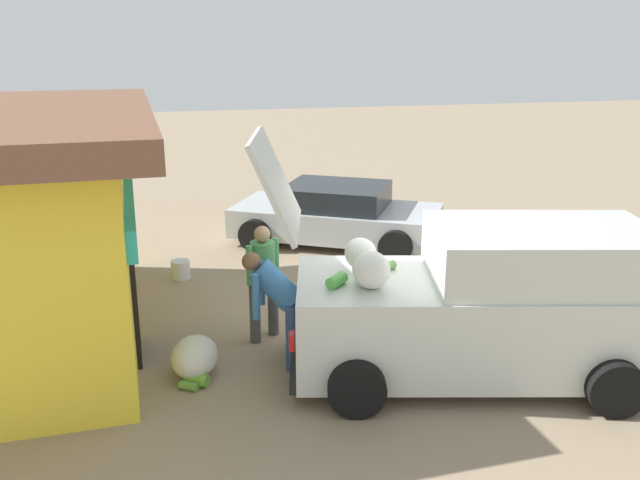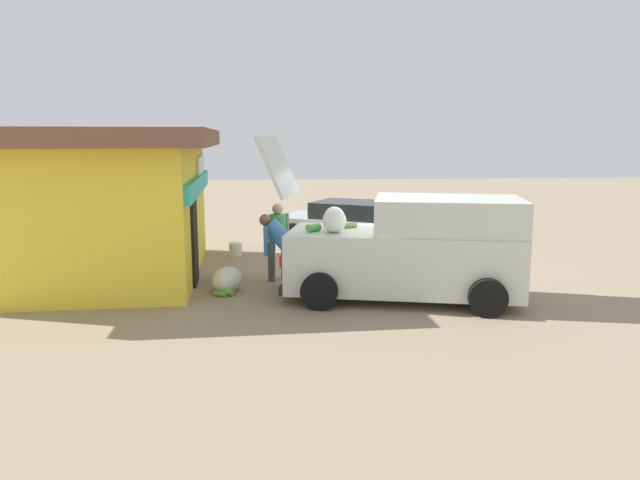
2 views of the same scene
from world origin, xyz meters
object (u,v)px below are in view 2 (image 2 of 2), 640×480
object	(u,v)px
storefront_bar	(104,201)
parked_sedan	(351,224)
vendor_standing	(278,236)
unloaded_banana_pile	(227,280)
paint_bucket	(235,249)
delivery_van	(411,249)
customer_bending	(281,244)

from	to	relation	value
storefront_bar	parked_sedan	world-z (taller)	storefront_bar
storefront_bar	parked_sedan	size ratio (longest dim) A/B	1.45
storefront_bar	vendor_standing	bearing A→B (deg)	-101.66
parked_sedan	unloaded_banana_pile	size ratio (longest dim) A/B	4.83
unloaded_banana_pile	paint_bucket	xyz separation A→B (m)	(3.58, 0.05, -0.07)
delivery_van	parked_sedan	bearing A→B (deg)	3.21
parked_sedan	delivery_van	bearing A→B (deg)	-176.79
delivery_van	parked_sedan	size ratio (longest dim) A/B	1.11
customer_bending	unloaded_banana_pile	xyz separation A→B (m)	(-0.07, 1.05, -0.68)
parked_sedan	paint_bucket	world-z (taller)	parked_sedan
delivery_van	vendor_standing	distance (m)	2.95
unloaded_banana_pile	customer_bending	bearing A→B (deg)	-86.26
customer_bending	paint_bucket	bearing A→B (deg)	17.47
customer_bending	paint_bucket	xyz separation A→B (m)	(3.51, 1.11, -0.75)
customer_bending	unloaded_banana_pile	bearing A→B (deg)	93.74
storefront_bar	customer_bending	size ratio (longest dim) A/B	4.29
storefront_bar	unloaded_banana_pile	distance (m)	3.45
delivery_van	vendor_standing	xyz separation A→B (m)	(1.66, 2.44, -0.01)
parked_sedan	unloaded_banana_pile	xyz separation A→B (m)	(-5.03, 3.11, -0.34)
delivery_van	paint_bucket	distance (m)	5.65
storefront_bar	unloaded_banana_pile	size ratio (longest dim) A/B	7.00
parked_sedan	vendor_standing	xyz separation A→B (m)	(-4.16, 2.11, 0.37)
vendor_standing	paint_bucket	distance (m)	3.01
unloaded_banana_pile	vendor_standing	bearing A→B (deg)	-48.87
vendor_standing	unloaded_banana_pile	xyz separation A→B (m)	(-0.87, 1.00, -0.71)
parked_sedan	vendor_standing	size ratio (longest dim) A/B	2.74
vendor_standing	paint_bucket	world-z (taller)	vendor_standing
unloaded_banana_pile	paint_bucket	distance (m)	3.58
storefront_bar	vendor_standing	xyz separation A→B (m)	(-0.76, -3.70, -0.70)
customer_bending	storefront_bar	bearing A→B (deg)	67.29
unloaded_banana_pile	paint_bucket	world-z (taller)	unloaded_banana_pile
storefront_bar	vendor_standing	world-z (taller)	storefront_bar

